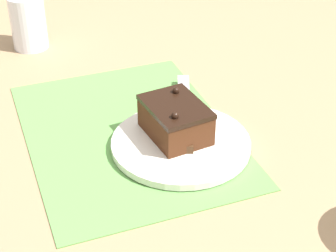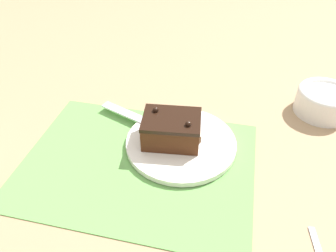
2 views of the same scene
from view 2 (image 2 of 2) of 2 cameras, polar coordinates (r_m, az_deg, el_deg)
ground_plane at (r=0.67m, az=-5.29°, el=-6.54°), size 3.00×3.00×0.00m
placemat_woven at (r=0.66m, az=-5.30°, el=-6.42°), size 0.46×0.34×0.00m
cake_plate at (r=0.69m, az=2.28°, el=-2.94°), size 0.23×0.23×0.01m
chocolate_cake at (r=0.67m, az=0.61°, el=-0.55°), size 0.13×0.10×0.07m
serving_knife at (r=0.71m, az=-0.58°, el=-0.42°), size 0.25×0.11×0.01m
small_bowl at (r=0.85m, az=25.51°, el=4.04°), size 0.13×0.13×0.06m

